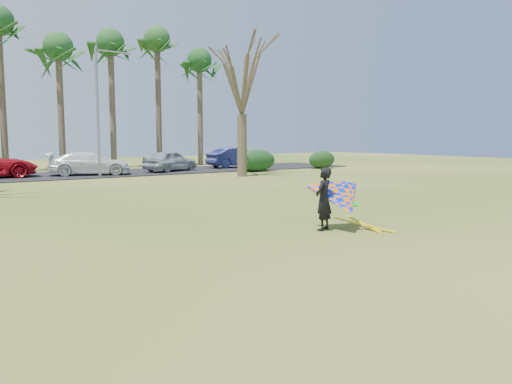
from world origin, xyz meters
TOP-DOWN VIEW (x-y plane):
  - ground at (0.00, 0.00)m, footprint 100.00×100.00m
  - parking_strip at (0.00, 25.00)m, footprint 46.00×7.00m
  - palm_6 at (2.00, 31.00)m, footprint 4.84×4.84m
  - palm_7 at (6.00, 31.00)m, footprint 4.84×4.84m
  - palm_8 at (10.00, 31.00)m, footprint 4.84×4.84m
  - palm_9 at (14.00, 31.00)m, footprint 4.84×4.84m
  - bare_tree_right at (10.00, 18.00)m, footprint 6.27×6.27m
  - streetlight at (2.16, 22.00)m, footprint 2.28×0.18m
  - hedge_near at (13.13, 20.93)m, footprint 3.26×1.48m
  - hedge_far at (19.54, 20.86)m, footprint 2.57×1.21m
  - car_3 at (1.99, 24.04)m, footprint 5.58×3.63m
  - car_4 at (7.85, 24.26)m, footprint 4.79×3.39m
  - car_5 at (14.16, 25.24)m, footprint 4.90×1.78m
  - kite_flyer at (2.06, 0.89)m, footprint 2.13×2.39m

SIDE VIEW (x-z plane):
  - ground at x=0.00m, z-range 0.00..0.00m
  - parking_strip at x=0.00m, z-range 0.00..0.06m
  - hedge_far at x=19.54m, z-range 0.00..1.43m
  - car_3 at x=1.99m, z-range 0.06..1.56m
  - hedge_near at x=13.13m, z-range 0.00..1.63m
  - car_4 at x=7.85m, z-range 0.06..1.57m
  - kite_flyer at x=2.06m, z-range -0.16..1.86m
  - car_5 at x=14.16m, z-range 0.06..1.67m
  - streetlight at x=2.16m, z-range 0.46..8.46m
  - bare_tree_right at x=10.00m, z-range 1.96..11.17m
  - palm_6 at x=2.00m, z-range 3.75..14.59m
  - palm_9 at x=14.00m, z-range 3.75..14.59m
  - palm_7 at x=6.00m, z-range 4.08..15.62m
  - palm_8 at x=10.00m, z-range 4.40..16.64m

